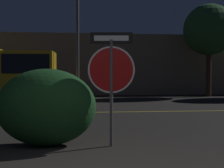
{
  "coord_description": "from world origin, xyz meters",
  "views": [
    {
      "loc": [
        -0.31,
        -3.6,
        1.33
      ],
      "look_at": [
        0.49,
        3.7,
        1.14
      ],
      "focal_mm": 50.0,
      "sensor_mm": 36.0,
      "label": 1
    }
  ],
  "objects_px": {
    "street_lamp": "(78,24)",
    "hedge_bush_2": "(47,107)",
    "tree_2": "(209,30)",
    "stop_sign": "(111,69)"
  },
  "relations": [
    {
      "from": "street_lamp",
      "to": "hedge_bush_2",
      "type": "bearing_deg",
      "value": -93.22
    },
    {
      "from": "street_lamp",
      "to": "tree_2",
      "type": "bearing_deg",
      "value": 18.48
    },
    {
      "from": "stop_sign",
      "to": "tree_2",
      "type": "bearing_deg",
      "value": 66.32
    },
    {
      "from": "hedge_bush_2",
      "to": "street_lamp",
      "type": "xyz_separation_m",
      "value": [
        0.59,
        10.44,
        3.29
      ]
    },
    {
      "from": "hedge_bush_2",
      "to": "tree_2",
      "type": "xyz_separation_m",
      "value": [
        8.96,
        13.24,
        3.53
      ]
    },
    {
      "from": "hedge_bush_2",
      "to": "tree_2",
      "type": "bearing_deg",
      "value": 55.92
    },
    {
      "from": "stop_sign",
      "to": "tree_2",
      "type": "height_order",
      "value": "tree_2"
    },
    {
      "from": "street_lamp",
      "to": "tree_2",
      "type": "xyz_separation_m",
      "value": [
        8.37,
        2.8,
        0.24
      ]
    },
    {
      "from": "stop_sign",
      "to": "tree_2",
      "type": "xyz_separation_m",
      "value": [
        7.74,
        13.4,
        2.8
      ]
    },
    {
      "from": "street_lamp",
      "to": "tree_2",
      "type": "height_order",
      "value": "street_lamp"
    }
  ]
}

